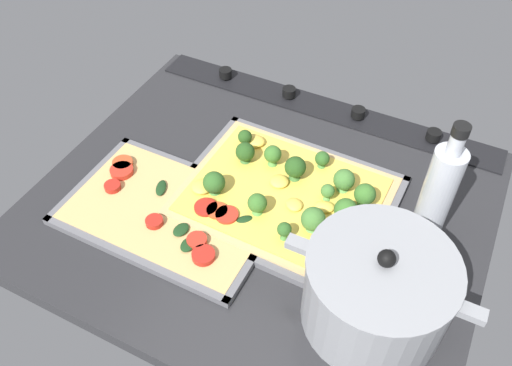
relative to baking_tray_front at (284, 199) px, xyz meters
The scene contains 8 objects.
ground_plane 4.38cm from the baking_tray_front, 29.36° to the left, with size 76.40×64.74×3.00cm, color #28282B.
stove_control_panel 27.15cm from the baking_tray_front, 82.69° to the right, with size 73.35×7.00×2.60cm.
baking_tray_front is the anchor object (origin of this frame).
broccoli_pizza 1.81cm from the baking_tray_front, 135.70° to the right, with size 34.75×27.70×6.03cm.
baking_tray_back 19.81cm from the baking_tray_front, 35.61° to the left, with size 35.61×23.11×1.30cm.
veggie_pizza_back 19.61cm from the baking_tray_front, 35.70° to the left, with size 33.20×20.70×1.90cm.
cooking_pot 26.02cm from the baking_tray_front, 144.33° to the left, with size 27.33×20.54×15.44cm.
oil_bottle 25.80cm from the baking_tray_front, behind, with size 4.95×4.95×23.40cm.
Camera 1 is at (-26.64, 55.20, 69.70)cm, focal length 37.21 mm.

